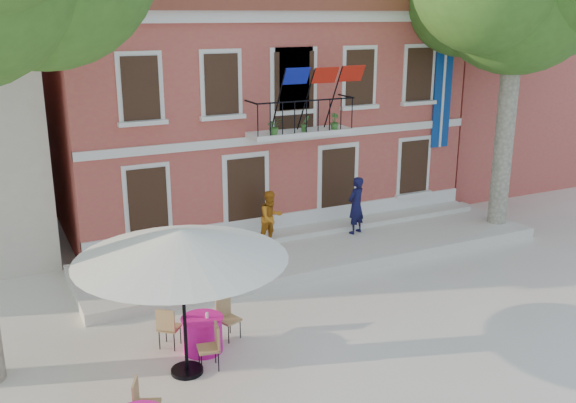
# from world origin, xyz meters

# --- Properties ---
(ground) EXTENTS (90.00, 90.00, 0.00)m
(ground) POSITION_xyz_m (0.00, 0.00, 0.00)
(ground) COLOR beige
(ground) RESTS_ON ground
(main_building) EXTENTS (13.50, 9.59, 7.50)m
(main_building) POSITION_xyz_m (2.00, 9.99, 3.78)
(main_building) COLOR #B35940
(main_building) RESTS_ON ground
(neighbor_east) EXTENTS (9.40, 9.40, 6.40)m
(neighbor_east) POSITION_xyz_m (14.00, 11.00, 3.22)
(neighbor_east) COLOR #B35940
(neighbor_east) RESTS_ON ground
(terrace) EXTENTS (14.00, 3.40, 0.30)m
(terrace) POSITION_xyz_m (2.00, 4.40, 0.15)
(terrace) COLOR silver
(terrace) RESTS_ON ground
(patio_umbrella) EXTENTS (4.09, 4.09, 3.04)m
(patio_umbrella) POSITION_xyz_m (-3.49, -0.18, 2.73)
(patio_umbrella) COLOR black
(patio_umbrella) RESTS_ON ground
(pedestrian_navy) EXTENTS (0.77, 0.65, 1.81)m
(pedestrian_navy) POSITION_xyz_m (3.62, 4.87, 1.20)
(pedestrian_navy) COLOR #0F0F34
(pedestrian_navy) RESTS_ON terrace
(pedestrian_orange) EXTENTS (0.90, 0.76, 1.63)m
(pedestrian_orange) POSITION_xyz_m (0.83, 5.15, 1.12)
(pedestrian_orange) COLOR #C57017
(pedestrian_orange) RESTS_ON terrace
(cafe_table_3) EXTENTS (1.85, 1.76, 0.95)m
(cafe_table_3) POSITION_xyz_m (-2.91, 0.50, 0.43)
(cafe_table_3) COLOR #DB1496
(cafe_table_3) RESTS_ON ground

